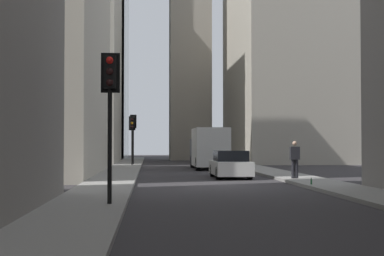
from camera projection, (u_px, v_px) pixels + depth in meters
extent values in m
plane|color=#302D30|center=(216.00, 186.00, 23.83)|extent=(135.00, 135.00, 0.00)
cube|color=gray|center=(107.00, 185.00, 23.50)|extent=(90.00, 2.20, 0.14)
cube|color=gray|center=(321.00, 184.00, 24.17)|extent=(90.00, 2.20, 0.14)
cube|color=#A8A091|center=(285.00, 68.00, 56.57)|extent=(18.34, 10.00, 18.49)
cube|color=#B7B2A5|center=(67.00, 44.00, 54.12)|extent=(17.71, 10.00, 22.51)
cube|color=gray|center=(190.00, 63.00, 63.27)|extent=(4.45, 4.45, 21.48)
cube|color=silver|center=(210.00, 147.00, 39.23)|extent=(4.60, 2.25, 2.60)
cube|color=#38383D|center=(206.00, 152.00, 42.41)|extent=(1.90, 2.25, 1.90)
cube|color=black|center=(206.00, 143.00, 42.42)|extent=(1.92, 2.09, 0.64)
cylinder|color=black|center=(219.00, 162.00, 42.46)|extent=(0.88, 0.28, 0.88)
cylinder|color=black|center=(193.00, 162.00, 42.31)|extent=(0.88, 0.28, 0.88)
cylinder|color=black|center=(227.00, 164.00, 37.87)|extent=(0.88, 0.28, 0.88)
cylinder|color=black|center=(198.00, 164.00, 37.73)|extent=(0.88, 0.28, 0.88)
cube|color=silver|center=(230.00, 168.00, 29.53)|extent=(4.30, 1.78, 0.70)
cube|color=black|center=(231.00, 156.00, 29.35)|extent=(2.10, 1.58, 0.54)
cylinder|color=black|center=(241.00, 170.00, 30.93)|extent=(0.64, 0.22, 0.64)
cylinder|color=black|center=(212.00, 171.00, 30.81)|extent=(0.64, 0.22, 0.64)
cylinder|color=black|center=(250.00, 173.00, 28.23)|extent=(0.64, 0.22, 0.64)
cylinder|color=black|center=(218.00, 173.00, 28.12)|extent=(0.64, 0.22, 0.64)
cylinder|color=black|center=(110.00, 146.00, 15.49)|extent=(0.12, 0.12, 3.13)
cube|color=black|center=(110.00, 72.00, 15.55)|extent=(0.28, 0.32, 0.90)
cube|color=black|center=(110.00, 73.00, 15.70)|extent=(0.03, 0.52, 1.10)
sphere|color=red|center=(110.00, 60.00, 15.40)|extent=(0.20, 0.20, 0.20)
sphere|color=black|center=(110.00, 71.00, 15.39)|extent=(0.20, 0.20, 0.20)
sphere|color=black|center=(110.00, 82.00, 15.38)|extent=(0.20, 0.20, 0.20)
cylinder|color=black|center=(133.00, 145.00, 46.11)|extent=(0.12, 0.12, 2.99)
cube|color=black|center=(133.00, 121.00, 46.17)|extent=(0.28, 0.32, 0.90)
cube|color=black|center=(133.00, 121.00, 46.32)|extent=(0.03, 0.52, 1.10)
sphere|color=black|center=(133.00, 118.00, 46.02)|extent=(0.20, 0.20, 0.20)
sphere|color=black|center=(133.00, 121.00, 46.01)|extent=(0.20, 0.20, 0.20)
sphere|color=green|center=(133.00, 125.00, 46.00)|extent=(0.20, 0.20, 0.20)
cylinder|color=black|center=(132.00, 147.00, 44.76)|extent=(0.12, 0.12, 2.80)
cube|color=black|center=(132.00, 123.00, 44.81)|extent=(0.28, 0.32, 0.90)
cube|color=black|center=(132.00, 123.00, 44.96)|extent=(0.03, 0.52, 1.10)
sphere|color=black|center=(132.00, 119.00, 44.66)|extent=(0.20, 0.20, 0.20)
sphere|color=orange|center=(132.00, 123.00, 44.65)|extent=(0.20, 0.20, 0.20)
sphere|color=black|center=(132.00, 127.00, 44.64)|extent=(0.20, 0.20, 0.20)
cylinder|color=black|center=(297.00, 169.00, 26.84)|extent=(0.16, 0.16, 0.88)
cylinder|color=black|center=(293.00, 169.00, 26.82)|extent=(0.16, 0.16, 0.88)
cube|color=#232328|center=(295.00, 153.00, 26.85)|extent=(0.26, 0.44, 0.61)
sphere|color=tan|center=(295.00, 143.00, 26.86)|extent=(0.22, 0.22, 0.22)
cylinder|color=#236033|center=(311.00, 182.00, 22.83)|extent=(0.07, 0.07, 0.20)
cylinder|color=#236033|center=(311.00, 179.00, 22.83)|extent=(0.03, 0.03, 0.07)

